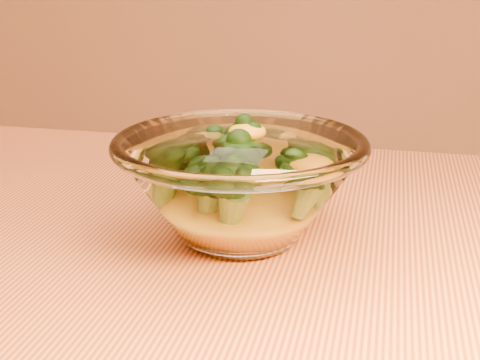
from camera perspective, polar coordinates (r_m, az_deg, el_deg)
name	(u,v)px	position (r m, az deg, el deg)	size (l,w,h in m)	color
glass_bowl	(240,185)	(0.58, 0.00, -0.45)	(0.22, 0.22, 0.10)	white
cheese_sauce	(240,207)	(0.59, 0.00, -2.35)	(0.13, 0.13, 0.04)	orange
broccoli_heap	(239,166)	(0.59, -0.12, 1.24)	(0.15, 0.14, 0.07)	black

